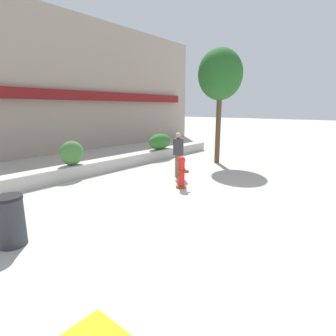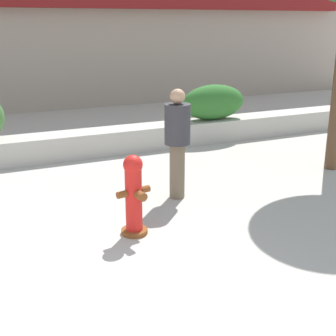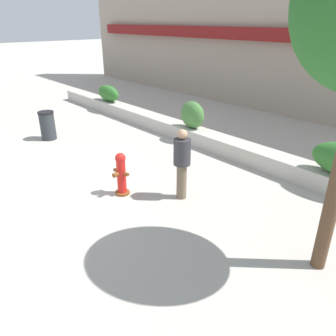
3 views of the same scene
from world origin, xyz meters
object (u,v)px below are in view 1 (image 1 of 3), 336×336
hedge_bush_2 (160,141)px  pedestrian (178,152)px  trash_bin (10,221)px  fire_hydrant (181,172)px  street_tree (220,75)px  hedge_bush_1 (72,153)px

hedge_bush_2 → pedestrian: size_ratio=0.92×
hedge_bush_2 → trash_bin: (-8.68, -3.71, -0.40)m
fire_hydrant → hedge_bush_2: bearing=48.8°
hedge_bush_2 → fire_hydrant: (-3.52, -4.02, -0.35)m
street_tree → trash_bin: bearing=-175.2°
pedestrian → trash_bin: (-6.26, -0.66, -0.48)m
street_tree → trash_bin: size_ratio=5.24×
street_tree → trash_bin: 10.28m
hedge_bush_2 → pedestrian: 3.89m
hedge_bush_2 → street_tree: (0.93, -2.90, 3.19)m
fire_hydrant → trash_bin: bearing=176.5°
fire_hydrant → trash_bin: (-5.16, 0.31, -0.04)m
fire_hydrant → trash_bin: 5.17m
trash_bin → fire_hydrant: bearing=-3.5°
hedge_bush_1 → street_tree: size_ratio=0.18×
hedge_bush_1 → trash_bin: 5.17m
trash_bin → hedge_bush_2: bearing=23.1°
hedge_bush_2 → fire_hydrant: bearing=-131.2°
hedge_bush_2 → street_tree: street_tree is taller
fire_hydrant → street_tree: street_tree is taller
hedge_bush_1 → fire_hydrant: hedge_bush_1 is taller
hedge_bush_2 → fire_hydrant: size_ratio=1.47×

